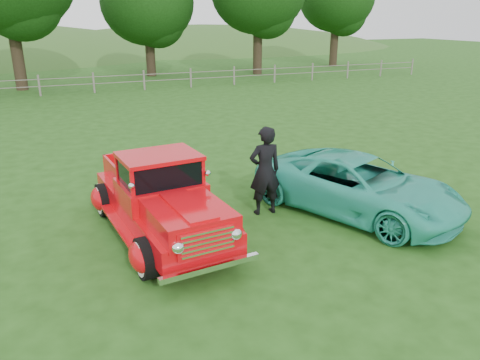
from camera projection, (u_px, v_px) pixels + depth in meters
name	position (u px, v px, depth m)	size (l,w,h in m)	color
ground	(230.00, 262.00, 8.78)	(140.00, 140.00, 0.00)	#1F4713
distant_hills	(32.00, 88.00, 60.53)	(116.00, 60.00, 18.00)	#365F23
fence_line	(94.00, 83.00, 27.72)	(48.00, 0.12, 1.20)	slate
tree_near_east	(147.00, 3.00, 34.09)	(6.80, 6.80, 8.33)	black
red_pickup	(160.00, 199.00, 9.62)	(2.59, 5.13, 1.78)	black
teal_sedan	(358.00, 185.00, 10.77)	(2.23, 4.84, 1.35)	#2DB69C
man	(265.00, 171.00, 10.62)	(0.75, 0.50, 2.07)	black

